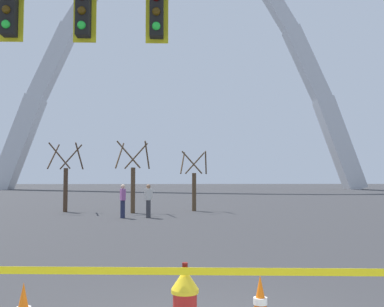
# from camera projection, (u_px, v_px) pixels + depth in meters

# --- Properties ---
(caution_tape_barrier) EXTENTS (5.26, 0.35, 0.99)m
(caution_tape_barrier) POSITION_uv_depth(u_px,v_px,m) (168.00, 293.00, 4.41)
(caution_tape_barrier) COLOR #232326
(caution_tape_barrier) RESTS_ON ground
(traffic_cone_mid_sidewalk) EXTENTS (0.36, 0.36, 0.73)m
(traffic_cone_mid_sidewalk) POSITION_uv_depth(u_px,v_px,m) (260.00, 306.00, 5.04)
(traffic_cone_mid_sidewalk) COLOR black
(traffic_cone_mid_sidewalk) RESTS_ON ground
(monument_arch) EXTENTS (60.38, 2.90, 45.73)m
(monument_arch) POSITION_uv_depth(u_px,v_px,m) (181.00, 66.00, 68.42)
(monument_arch) COLOR silver
(monument_arch) RESTS_ON ground
(tree_far_left) EXTENTS (1.78, 1.79, 3.85)m
(tree_far_left) POSITION_uv_depth(u_px,v_px,m) (66.00, 181.00, 23.24)
(tree_far_left) COLOR #473323
(tree_far_left) RESTS_ON ground
(tree_left_mid) EXTENTS (1.79, 1.80, 3.86)m
(tree_left_mid) POSITION_uv_depth(u_px,v_px,m) (133.00, 181.00, 22.41)
(tree_left_mid) COLOR brown
(tree_left_mid) RESTS_ON ground
(tree_center_left) EXTENTS (1.59, 1.60, 3.42)m
(tree_center_left) POSITION_uv_depth(u_px,v_px,m) (194.00, 184.00, 23.83)
(tree_center_left) COLOR brown
(tree_center_left) RESTS_ON ground
(pedestrian_walking_left) EXTENTS (0.31, 0.39, 1.59)m
(pedestrian_walking_left) POSITION_uv_depth(u_px,v_px,m) (123.00, 201.00, 19.63)
(pedestrian_walking_left) COLOR #232847
(pedestrian_walking_left) RESTS_ON ground
(pedestrian_standing_center) EXTENTS (0.39, 0.37, 1.59)m
(pedestrian_standing_center) POSITION_uv_depth(u_px,v_px,m) (148.00, 201.00, 19.75)
(pedestrian_standing_center) COLOR #38383D
(pedestrian_standing_center) RESTS_ON ground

